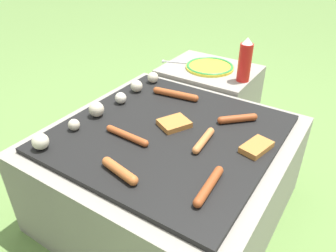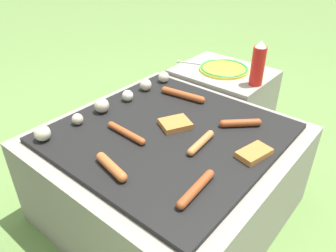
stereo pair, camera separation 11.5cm
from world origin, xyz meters
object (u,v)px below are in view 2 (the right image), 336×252
(plate_colorful, at_px, (224,69))
(fork_utensil, at_px, (193,63))
(condiment_bottle, at_px, (258,64))
(sausage_front_center, at_px, (183,95))

(plate_colorful, height_order, fork_utensil, plate_colorful)
(plate_colorful, distance_m, fork_utensil, 0.17)
(condiment_bottle, relative_size, fork_utensil, 1.08)
(plate_colorful, relative_size, fork_utensil, 1.29)
(sausage_front_center, relative_size, plate_colorful, 0.85)
(fork_utensil, bearing_deg, plate_colorful, -81.23)
(condiment_bottle, bearing_deg, plate_colorful, 75.08)
(plate_colorful, height_order, condiment_bottle, condiment_bottle)
(fork_utensil, bearing_deg, condiment_bottle, -94.09)
(sausage_front_center, bearing_deg, plate_colorful, 3.91)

